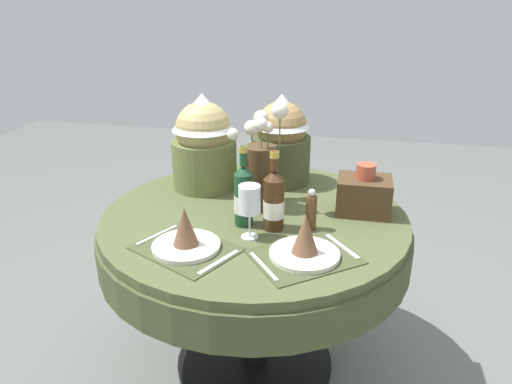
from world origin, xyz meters
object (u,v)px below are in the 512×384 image
Objects in this scene: dining_table at (254,242)px; flower_vase at (260,167)px; pepper_mill at (311,211)px; place_setting_left at (186,237)px; place_setting_right at (305,245)px; wine_bottle_centre at (244,196)px; woven_basket_side_right at (364,194)px; wine_glass_right at (249,200)px; gift_tub_back_left at (204,139)px; gift_tub_back_centre at (281,136)px; wine_bottle_rear at (274,200)px.

dining_table is 0.32m from flower_vase.
dining_table is 0.33m from pepper_mill.
flower_vase is at bearing 66.34° from place_setting_left.
place_setting_right is 0.34m from wine_bottle_centre.
place_setting_left is 0.75m from woven_basket_side_right.
place_setting_left is at bearing -146.13° from wine_glass_right.
wine_bottle_centre is 0.46m from gift_tub_back_left.
place_setting_right is 0.74m from gift_tub_back_centre.
dining_table is 0.49m from woven_basket_side_right.
flower_vase is at bearing 93.59° from wine_glass_right.
woven_basket_side_right reaches higher than wine_glass_right.
pepper_mill is 0.54m from gift_tub_back_centre.
wine_glass_right is (0.02, -0.28, -0.03)m from flower_vase.
pepper_mill is at bearing 10.06° from wine_bottle_rear.
wine_bottle_centre is at bearing -99.06° from flower_vase.
gift_tub_back_centre is at bearing 105.88° from place_setting_right.
gift_tub_back_centre is (-0.20, 0.48, 0.15)m from pepper_mill.
woven_basket_side_right is (0.39, -0.28, -0.14)m from gift_tub_back_centre.
gift_tub_back_centre is 0.50m from woven_basket_side_right.
wine_glass_right is (-0.21, 0.10, 0.10)m from place_setting_right.
flower_vase is 0.35m from gift_tub_back_left.
flower_vase reaches higher than dining_table.
gift_tub_back_left is at bearing 168.86° from woven_basket_side_right.
woven_basket_side_right is (0.60, 0.45, 0.03)m from place_setting_left.
gift_tub_back_centre is (0.03, 0.31, 0.04)m from flower_vase.
dining_table is at bearing 127.73° from place_setting_right.
woven_basket_side_right is (0.45, 0.21, -0.04)m from wine_bottle_centre.
dining_table is 0.35m from wine_glass_right.
dining_table is at bearing 129.65° from wine_bottle_rear.
woven_basket_side_right is at bearing 36.49° from place_setting_left.
wine_bottle_centre is 0.26m from pepper_mill.
place_setting_right is at bearing -25.48° from wine_glass_right.
wine_bottle_rear is at bearing -146.02° from woven_basket_side_right.
gift_tub_back_left is at bearing 101.35° from place_setting_left.
flower_vase is (0.01, 0.07, 0.31)m from dining_table.
wine_bottle_rear is 0.55m from gift_tub_back_left.
place_setting_left is at bearing -148.93° from pepper_mill.
gift_tub_back_left is (-0.12, 0.59, 0.18)m from place_setting_left.
place_setting_left is 0.93× the size of flower_vase.
flower_vase reaches higher than gift_tub_back_centre.
gift_tub_back_left is at bearing 147.09° from pepper_mill.
place_setting_right is 0.94× the size of flower_vase.
wine_glass_right reaches higher than dining_table.
wine_bottle_rear is 1.43× the size of woven_basket_side_right.
woven_basket_side_right is at bearing 65.31° from place_setting_right.
woven_basket_side_right reaches higher than dining_table.
flower_vase is 2.11× the size of woven_basket_side_right.
dining_table is 0.28m from wine_bottle_centre.
wine_glass_right is at bearing -82.40° from dining_table.
pepper_mill is at bearing -35.79° from flower_vase.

